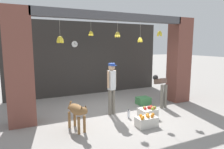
% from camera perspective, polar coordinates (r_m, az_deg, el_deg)
% --- Properties ---
extents(ground_plane, '(60.00, 60.00, 0.00)m').
position_cam_1_polar(ground_plane, '(6.61, 1.60, -10.89)').
color(ground_plane, gray).
extents(shop_back_wall, '(6.92, 0.12, 3.17)m').
position_cam_1_polar(shop_back_wall, '(8.92, -6.81, 4.56)').
color(shop_back_wall, '#2D2B28').
rests_on(shop_back_wall, ground_plane).
extents(shop_pillar_left, '(0.70, 0.60, 3.17)m').
position_cam_1_polar(shop_pillar_left, '(5.89, -24.99, 1.75)').
color(shop_pillar_left, brown).
rests_on(shop_pillar_left, ground_plane).
extents(shop_pillar_right, '(0.70, 0.60, 3.17)m').
position_cam_1_polar(shop_pillar_right, '(8.15, 18.58, 3.80)').
color(shop_pillar_right, brown).
rests_on(shop_pillar_right, ground_plane).
extents(storefront_awning, '(5.02, 0.27, 0.95)m').
position_cam_1_polar(storefront_awning, '(6.38, 1.11, 15.79)').
color(storefront_awning, '#4C4C51').
extents(dog, '(0.42, 0.96, 0.75)m').
position_cam_1_polar(dog, '(5.25, -9.91, -10.26)').
color(dog, olive).
rests_on(dog, ground_plane).
extents(shopkeeper, '(0.33, 0.29, 1.63)m').
position_cam_1_polar(shopkeeper, '(6.23, -0.10, -2.94)').
color(shopkeeper, '#6B665B').
rests_on(shopkeeper, ground_plane).
extents(worker_stooping, '(0.35, 0.82, 1.07)m').
position_cam_1_polar(worker_stooping, '(7.35, 13.76, -3.35)').
color(worker_stooping, '#6B665B').
rests_on(worker_stooping, ground_plane).
extents(fruit_crate_oranges, '(0.58, 0.34, 0.35)m').
position_cam_1_polar(fruit_crate_oranges, '(5.62, 9.82, -12.99)').
color(fruit_crate_oranges, silver).
rests_on(fruit_crate_oranges, ground_plane).
extents(fruit_crate_apples, '(0.50, 0.42, 0.37)m').
position_cam_1_polar(fruit_crate_apples, '(6.23, 10.20, -10.70)').
color(fruit_crate_apples, silver).
rests_on(fruit_crate_apples, ground_plane).
extents(produce_box_green, '(0.48, 0.39, 0.26)m').
position_cam_1_polar(produce_box_green, '(7.58, 8.93, -7.39)').
color(produce_box_green, '#42844C').
rests_on(produce_box_green, ground_plane).
extents(water_bottle, '(0.07, 0.07, 0.26)m').
position_cam_1_polar(water_bottle, '(6.17, 4.75, -11.18)').
color(water_bottle, silver).
rests_on(water_bottle, ground_plane).
extents(wall_clock, '(0.28, 0.03, 0.28)m').
position_cam_1_polar(wall_clock, '(8.65, -10.64, 8.53)').
color(wall_clock, black).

